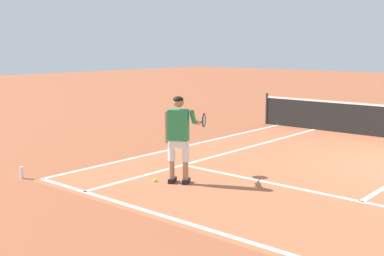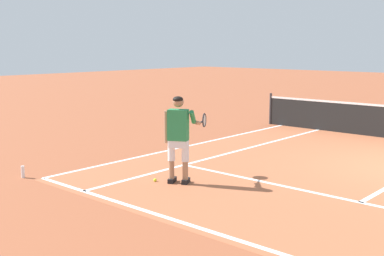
% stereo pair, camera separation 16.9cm
% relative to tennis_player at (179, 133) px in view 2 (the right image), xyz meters
% --- Properties ---
extents(line_baseline, '(10.98, 0.10, 0.01)m').
position_rel_tennis_player_xyz_m(line_baseline, '(3.18, -1.59, -0.99)').
color(line_baseline, white).
rests_on(line_baseline, ground).
extents(line_service, '(8.23, 0.10, 0.01)m').
position_rel_tennis_player_xyz_m(line_service, '(3.18, 1.16, -0.99)').
color(line_service, white).
rests_on(line_service, ground).
extents(line_singles_left, '(0.10, 9.15, 0.01)m').
position_rel_tennis_player_xyz_m(line_singles_left, '(-0.94, 2.99, -0.99)').
color(line_singles_left, white).
rests_on(line_singles_left, ground).
extents(line_doubles_left, '(0.10, 9.15, 0.01)m').
position_rel_tennis_player_xyz_m(line_doubles_left, '(-2.31, 2.99, -0.99)').
color(line_doubles_left, white).
rests_on(line_doubles_left, ground).
extents(tennis_player, '(0.55, 1.23, 1.71)m').
position_rel_tennis_player_xyz_m(tennis_player, '(0.00, 0.00, 0.00)').
color(tennis_player, black).
rests_on(tennis_player, ground).
extents(tennis_ball_near_feet, '(0.07, 0.07, 0.07)m').
position_rel_tennis_player_xyz_m(tennis_ball_near_feet, '(-0.43, -0.24, -0.96)').
color(tennis_ball_near_feet, '#CCE02D').
rests_on(tennis_ball_near_feet, ground).
extents(water_bottle, '(0.07, 0.07, 0.25)m').
position_rel_tennis_player_xyz_m(water_bottle, '(-2.66, -1.83, -0.87)').
color(water_bottle, white).
rests_on(water_bottle, ground).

